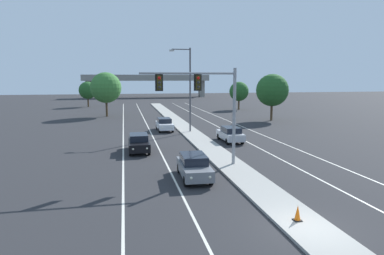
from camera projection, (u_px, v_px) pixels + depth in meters
name	position (u px, v px, depth m)	size (l,w,h in m)	color
ground_plane	(308.00, 230.00, 14.74)	(260.00, 260.00, 0.00)	#28282B
median_island	(208.00, 147.00, 32.17)	(2.40, 110.00, 0.15)	#9E9B93
lane_stripe_oncoming_center	(153.00, 137.00, 38.04)	(0.14, 100.00, 0.01)	silver
lane_stripe_receding_center	(232.00, 134.00, 39.89)	(0.14, 100.00, 0.01)	silver
edge_stripe_left	(123.00, 138.00, 37.39)	(0.14, 100.00, 0.01)	silver
edge_stripe_right	(258.00, 133.00, 40.54)	(0.14, 100.00, 0.01)	silver
overhead_signal_mast	(206.00, 96.00, 24.30)	(7.09, 0.44, 7.20)	gray
street_lamp_median	(188.00, 85.00, 40.10)	(2.58, 0.28, 10.00)	#4C4C51
car_oncoming_grey	(194.00, 166.00, 22.17)	(1.93, 4.51, 1.58)	slate
car_oncoming_black	(139.00, 143.00, 30.27)	(1.83, 4.47, 1.58)	black
car_oncoming_white	(164.00, 124.00, 42.30)	(1.86, 4.49, 1.58)	silver
car_receding_silver	(230.00, 134.00, 34.93)	(1.85, 4.48, 1.58)	#B7B7BC
traffic_cone_median_nose	(298.00, 213.00, 15.27)	(0.36, 0.36, 0.74)	black
overpass_bridge	(147.00, 80.00, 113.99)	(42.40, 6.40, 7.65)	gray
tree_far_left_b	(106.00, 88.00, 57.18)	(5.24, 5.24, 7.59)	#4C3823
tree_far_right_a	(272.00, 90.00, 51.82)	(5.00, 5.00, 7.23)	#4C3823
tree_far_left_c	(88.00, 90.00, 76.66)	(4.00, 4.00, 5.79)	#4C3823
tree_far_right_b	(239.00, 91.00, 69.79)	(4.03, 4.03, 5.83)	#4C3823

